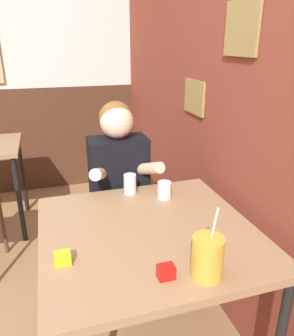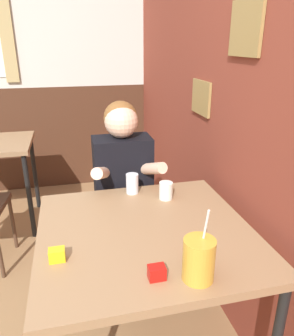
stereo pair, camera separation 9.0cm
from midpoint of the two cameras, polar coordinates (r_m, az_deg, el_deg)
name	(u,v)px [view 1 (the left image)]	position (r m, az deg, el deg)	size (l,w,h in m)	color
brick_wall_right	(185,71)	(2.34, 5.52, 16.51)	(0.08, 4.78, 2.70)	brown
back_wall	(8,62)	(3.60, -23.68, 16.60)	(5.40, 0.09, 2.70)	silver
main_table	(148,243)	(1.50, -1.54, -12.88)	(0.93, 0.91, 0.76)	#93704C
person_seated	(119,198)	(2.04, -6.09, -5.23)	(0.42, 0.40, 1.23)	black
cocktail_pitcher	(207,257)	(1.18, 8.24, -15.18)	(0.11, 0.11, 0.27)	gold
glass_near_pitcher	(130,184)	(1.77, -4.44, -2.81)	(0.07, 0.07, 0.11)	silver
glass_center	(164,190)	(1.72, 1.54, -3.89)	(0.07, 0.07, 0.09)	silver
condiment_ketchup	(166,272)	(1.19, 1.04, -17.69)	(0.06, 0.04, 0.05)	#B7140F
condiment_mustard	(63,258)	(1.30, -16.48, -14.88)	(0.06, 0.04, 0.05)	yellow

